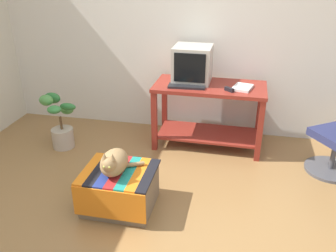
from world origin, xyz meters
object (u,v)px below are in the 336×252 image
object	(u,v)px
tv_monitor	(192,64)
ottoman_with_blanket	(120,189)
potted_plant	(61,125)
keyboard	(187,86)
book	(243,87)
stapler	(229,89)
desk	(209,105)
cat	(114,162)

from	to	relation	value
tv_monitor	ottoman_with_blanket	bearing A→B (deg)	-105.46
potted_plant	keyboard	bearing A→B (deg)	11.49
book	stapler	world-z (taller)	stapler
desk	keyboard	world-z (taller)	keyboard
desk	keyboard	size ratio (longest dim) A/B	3.10
tv_monitor	book	xyz separation A→B (m)	(0.57, -0.14, -0.18)
book	cat	world-z (taller)	book
desk	stapler	world-z (taller)	stapler
keyboard	stapler	world-z (taller)	stapler
book	stapler	xyz separation A→B (m)	(-0.14, -0.11, 0.01)
keyboard	stapler	bearing A→B (deg)	-6.88
keyboard	cat	size ratio (longest dim) A/B	1.07
book	cat	bearing A→B (deg)	-112.83
tv_monitor	potted_plant	world-z (taller)	tv_monitor
desk	book	world-z (taller)	book
tv_monitor	ottoman_with_blanket	size ratio (longest dim) A/B	0.68
tv_monitor	ottoman_with_blanket	world-z (taller)	tv_monitor
tv_monitor	stapler	xyz separation A→B (m)	(0.43, -0.25, -0.18)
keyboard	potted_plant	size ratio (longest dim) A/B	0.61
cat	potted_plant	world-z (taller)	potted_plant
tv_monitor	book	bearing A→B (deg)	-12.89
desk	tv_monitor	xyz separation A→B (m)	(-0.21, 0.09, 0.44)
ottoman_with_blanket	stapler	size ratio (longest dim) A/B	5.64
cat	stapler	distance (m)	1.52
keyboard	book	bearing A→B (deg)	4.96
ottoman_with_blanket	potted_plant	size ratio (longest dim) A/B	0.94
stapler	potted_plant	bearing A→B (deg)	137.11
desk	potted_plant	bearing A→B (deg)	-165.24
cat	keyboard	bearing A→B (deg)	69.46
ottoman_with_blanket	book	bearing A→B (deg)	52.83
ottoman_with_blanket	potted_plant	bearing A→B (deg)	137.91
keyboard	ottoman_with_blanket	distance (m)	1.39
ottoman_with_blanket	cat	xyz separation A→B (m)	(-0.02, -0.03, 0.28)
keyboard	cat	distance (m)	1.34
ottoman_with_blanket	potted_plant	xyz separation A→B (m)	(-1.02, 0.93, 0.10)
potted_plant	desk	bearing A→B (deg)	14.20
stapler	keyboard	bearing A→B (deg)	125.44
desk	ottoman_with_blanket	size ratio (longest dim) A/B	2.00
tv_monitor	cat	world-z (taller)	tv_monitor
desk	keyboard	distance (m)	0.37
tv_monitor	potted_plant	xyz separation A→B (m)	(-1.44, -0.51, -0.65)
desk	book	distance (m)	0.44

